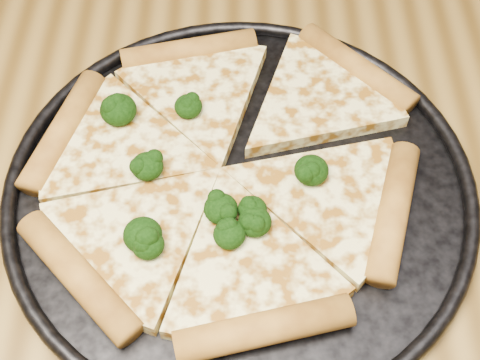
{
  "coord_description": "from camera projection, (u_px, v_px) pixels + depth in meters",
  "views": [
    {
      "loc": [
        0.12,
        -0.29,
        1.21
      ],
      "look_at": [
        0.12,
        0.02,
        0.77
      ],
      "focal_mm": 49.1,
      "sensor_mm": 36.0,
      "label": 1
    }
  ],
  "objects": [
    {
      "name": "dining_table",
      "position": [
        118.0,
        261.0,
        0.62
      ],
      "size": [
        1.2,
        0.9,
        0.75
      ],
      "color": "olive",
      "rests_on": "ground"
    },
    {
      "name": "pizza_pan",
      "position": [
        240.0,
        186.0,
        0.55
      ],
      "size": [
        0.39,
        0.39,
        0.02
      ],
      "color": "black",
      "rests_on": "dining_table"
    },
    {
      "name": "pizza",
      "position": [
        225.0,
        166.0,
        0.55
      ],
      "size": [
        0.35,
        0.34,
        0.03
      ],
      "rotation": [
        0.0,
        0.0,
        0.23
      ],
      "color": "#F7EE97",
      "rests_on": "pizza_pan"
    },
    {
      "name": "broccoli_florets",
      "position": [
        187.0,
        178.0,
        0.53
      ],
      "size": [
        0.19,
        0.16,
        0.02
      ],
      "color": "black",
      "rests_on": "pizza"
    }
  ]
}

